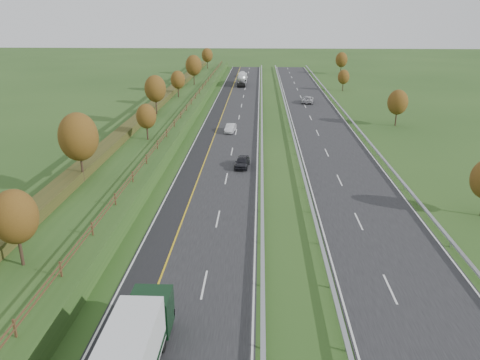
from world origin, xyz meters
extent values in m
plane|color=#264819|center=(8.00, 55.00, 0.00)|extent=(400.00, 400.00, 0.00)
cube|color=black|center=(0.00, 60.00, 0.02)|extent=(10.50, 200.00, 0.04)
cube|color=black|center=(16.50, 60.00, 0.02)|extent=(10.50, 200.00, 0.04)
cube|color=black|center=(-3.75, 60.00, 0.02)|extent=(3.00, 200.00, 0.04)
cube|color=silver|center=(-5.05, 60.00, 0.05)|extent=(0.15, 200.00, 0.01)
cube|color=gold|center=(-2.25, 60.00, 0.05)|extent=(0.15, 200.00, 0.01)
cube|color=silver|center=(5.05, 60.00, 0.05)|extent=(0.15, 200.00, 0.01)
cube|color=silver|center=(11.45, 60.00, 0.05)|extent=(0.15, 200.00, 0.01)
cube|color=silver|center=(21.55, 60.00, 0.05)|extent=(0.15, 200.00, 0.01)
cube|color=silver|center=(1.25, 11.00, 0.05)|extent=(0.15, 4.00, 0.01)
cube|color=silver|center=(15.25, 11.00, 0.05)|extent=(0.15, 4.00, 0.01)
cube|color=silver|center=(1.25, 23.00, 0.05)|extent=(0.15, 4.00, 0.01)
cube|color=silver|center=(15.25, 23.00, 0.05)|extent=(0.15, 4.00, 0.01)
cube|color=silver|center=(1.25, 35.00, 0.05)|extent=(0.15, 4.00, 0.01)
cube|color=silver|center=(15.25, 35.00, 0.05)|extent=(0.15, 4.00, 0.01)
cube|color=silver|center=(1.25, 47.00, 0.05)|extent=(0.15, 4.00, 0.01)
cube|color=silver|center=(15.25, 47.00, 0.05)|extent=(0.15, 4.00, 0.01)
cube|color=silver|center=(1.25, 59.00, 0.05)|extent=(0.15, 4.00, 0.01)
cube|color=silver|center=(15.25, 59.00, 0.05)|extent=(0.15, 4.00, 0.01)
cube|color=silver|center=(1.25, 71.00, 0.05)|extent=(0.15, 4.00, 0.01)
cube|color=silver|center=(15.25, 71.00, 0.05)|extent=(0.15, 4.00, 0.01)
cube|color=silver|center=(1.25, 83.00, 0.05)|extent=(0.15, 4.00, 0.01)
cube|color=silver|center=(15.25, 83.00, 0.05)|extent=(0.15, 4.00, 0.01)
cube|color=silver|center=(1.25, 95.00, 0.05)|extent=(0.15, 4.00, 0.01)
cube|color=silver|center=(15.25, 95.00, 0.05)|extent=(0.15, 4.00, 0.01)
cube|color=silver|center=(1.25, 107.00, 0.05)|extent=(0.15, 4.00, 0.01)
cube|color=silver|center=(15.25, 107.00, 0.05)|extent=(0.15, 4.00, 0.01)
cube|color=silver|center=(1.25, 119.00, 0.05)|extent=(0.15, 4.00, 0.01)
cube|color=silver|center=(15.25, 119.00, 0.05)|extent=(0.15, 4.00, 0.01)
cube|color=silver|center=(1.25, 131.00, 0.05)|extent=(0.15, 4.00, 0.01)
cube|color=silver|center=(15.25, 131.00, 0.05)|extent=(0.15, 4.00, 0.01)
cube|color=silver|center=(1.25, 143.00, 0.05)|extent=(0.15, 4.00, 0.01)
cube|color=silver|center=(15.25, 143.00, 0.05)|extent=(0.15, 4.00, 0.01)
cube|color=silver|center=(1.25, 155.00, 0.05)|extent=(0.15, 4.00, 0.01)
cube|color=silver|center=(15.25, 155.00, 0.05)|extent=(0.15, 4.00, 0.01)
cube|color=#264819|center=(-13.00, 60.00, 1.00)|extent=(12.00, 200.00, 2.00)
cube|color=#313817|center=(-15.00, 60.00, 2.55)|extent=(2.20, 180.00, 1.10)
cube|color=#422B19|center=(-8.50, 60.00, 2.55)|extent=(0.08, 184.00, 0.10)
cube|color=#422B19|center=(-8.50, 60.00, 2.95)|extent=(0.08, 184.00, 0.10)
cube|color=#422B19|center=(-8.50, 2.00, 2.60)|extent=(0.12, 0.12, 1.20)
cube|color=#422B19|center=(-8.50, 8.50, 2.60)|extent=(0.12, 0.12, 1.20)
cube|color=#422B19|center=(-8.50, 15.00, 2.60)|extent=(0.12, 0.12, 1.20)
cube|color=#422B19|center=(-8.50, 21.50, 2.60)|extent=(0.12, 0.12, 1.20)
cube|color=#422B19|center=(-8.50, 28.00, 2.60)|extent=(0.12, 0.12, 1.20)
cube|color=#422B19|center=(-8.50, 34.50, 2.60)|extent=(0.12, 0.12, 1.20)
cube|color=#422B19|center=(-8.50, 41.00, 2.60)|extent=(0.12, 0.12, 1.20)
cube|color=#422B19|center=(-8.50, 47.50, 2.60)|extent=(0.12, 0.12, 1.20)
cube|color=#422B19|center=(-8.50, 54.00, 2.60)|extent=(0.12, 0.12, 1.20)
cube|color=#422B19|center=(-8.50, 60.50, 2.60)|extent=(0.12, 0.12, 1.20)
cube|color=#422B19|center=(-8.50, 67.00, 2.60)|extent=(0.12, 0.12, 1.20)
cube|color=#422B19|center=(-8.50, 73.50, 2.60)|extent=(0.12, 0.12, 1.20)
cube|color=#422B19|center=(-8.50, 80.00, 2.60)|extent=(0.12, 0.12, 1.20)
cube|color=#422B19|center=(-8.50, 86.50, 2.60)|extent=(0.12, 0.12, 1.20)
cube|color=#422B19|center=(-8.50, 93.00, 2.60)|extent=(0.12, 0.12, 1.20)
cube|color=#422B19|center=(-8.50, 99.50, 2.60)|extent=(0.12, 0.12, 1.20)
cube|color=#422B19|center=(-8.50, 106.00, 2.60)|extent=(0.12, 0.12, 1.20)
cube|color=#422B19|center=(-8.50, 112.50, 2.60)|extent=(0.12, 0.12, 1.20)
cube|color=#422B19|center=(-8.50, 119.00, 2.60)|extent=(0.12, 0.12, 1.20)
cube|color=#422B19|center=(-8.50, 125.50, 2.60)|extent=(0.12, 0.12, 1.20)
cube|color=#422B19|center=(-8.50, 132.00, 2.60)|extent=(0.12, 0.12, 1.20)
cube|color=#422B19|center=(-8.50, 138.50, 2.60)|extent=(0.12, 0.12, 1.20)
cube|color=#422B19|center=(-8.50, 145.00, 2.60)|extent=(0.12, 0.12, 1.20)
cube|color=#422B19|center=(-8.50, 151.50, 2.60)|extent=(0.12, 0.12, 1.20)
cube|color=#94979C|center=(5.70, 60.00, 0.62)|extent=(0.32, 200.00, 0.18)
cube|color=#94979C|center=(5.70, 4.00, 0.28)|extent=(0.10, 0.14, 0.56)
cube|color=#94979C|center=(5.70, 11.00, 0.28)|extent=(0.10, 0.14, 0.56)
cube|color=#94979C|center=(5.70, 18.00, 0.28)|extent=(0.10, 0.14, 0.56)
cube|color=#94979C|center=(5.70, 25.00, 0.28)|extent=(0.10, 0.14, 0.56)
cube|color=#94979C|center=(5.70, 32.00, 0.28)|extent=(0.10, 0.14, 0.56)
cube|color=#94979C|center=(5.70, 39.00, 0.28)|extent=(0.10, 0.14, 0.56)
cube|color=#94979C|center=(5.70, 46.00, 0.28)|extent=(0.10, 0.14, 0.56)
cube|color=#94979C|center=(5.70, 53.00, 0.28)|extent=(0.10, 0.14, 0.56)
cube|color=#94979C|center=(5.70, 60.00, 0.28)|extent=(0.10, 0.14, 0.56)
cube|color=#94979C|center=(5.70, 67.00, 0.28)|extent=(0.10, 0.14, 0.56)
cube|color=#94979C|center=(5.70, 74.00, 0.28)|extent=(0.10, 0.14, 0.56)
cube|color=#94979C|center=(5.70, 81.00, 0.28)|extent=(0.10, 0.14, 0.56)
cube|color=#94979C|center=(5.70, 88.00, 0.28)|extent=(0.10, 0.14, 0.56)
cube|color=#94979C|center=(5.70, 95.00, 0.28)|extent=(0.10, 0.14, 0.56)
cube|color=#94979C|center=(5.70, 102.00, 0.28)|extent=(0.10, 0.14, 0.56)
cube|color=#94979C|center=(5.70, 109.00, 0.28)|extent=(0.10, 0.14, 0.56)
cube|color=#94979C|center=(5.70, 116.00, 0.28)|extent=(0.10, 0.14, 0.56)
cube|color=#94979C|center=(5.70, 123.00, 0.28)|extent=(0.10, 0.14, 0.56)
cube|color=#94979C|center=(5.70, 130.00, 0.28)|extent=(0.10, 0.14, 0.56)
cube|color=#94979C|center=(5.70, 137.00, 0.28)|extent=(0.10, 0.14, 0.56)
cube|color=#94979C|center=(5.70, 144.00, 0.28)|extent=(0.10, 0.14, 0.56)
cube|color=#94979C|center=(5.70, 151.00, 0.28)|extent=(0.10, 0.14, 0.56)
cube|color=#94979C|center=(5.70, 158.00, 0.28)|extent=(0.10, 0.14, 0.56)
cube|color=#94979C|center=(10.80, 60.00, 0.62)|extent=(0.32, 200.00, 0.18)
cube|color=#94979C|center=(10.80, 4.00, 0.28)|extent=(0.10, 0.14, 0.56)
cube|color=#94979C|center=(10.80, 11.00, 0.28)|extent=(0.10, 0.14, 0.56)
cube|color=#94979C|center=(10.80, 18.00, 0.28)|extent=(0.10, 0.14, 0.56)
cube|color=#94979C|center=(10.80, 25.00, 0.28)|extent=(0.10, 0.14, 0.56)
cube|color=#94979C|center=(10.80, 32.00, 0.28)|extent=(0.10, 0.14, 0.56)
cube|color=#94979C|center=(10.80, 39.00, 0.28)|extent=(0.10, 0.14, 0.56)
cube|color=#94979C|center=(10.80, 46.00, 0.28)|extent=(0.10, 0.14, 0.56)
cube|color=#94979C|center=(10.80, 53.00, 0.28)|extent=(0.10, 0.14, 0.56)
cube|color=#94979C|center=(10.80, 60.00, 0.28)|extent=(0.10, 0.14, 0.56)
cube|color=#94979C|center=(10.80, 67.00, 0.28)|extent=(0.10, 0.14, 0.56)
cube|color=#94979C|center=(10.80, 74.00, 0.28)|extent=(0.10, 0.14, 0.56)
cube|color=#94979C|center=(10.80, 81.00, 0.28)|extent=(0.10, 0.14, 0.56)
cube|color=#94979C|center=(10.80, 88.00, 0.28)|extent=(0.10, 0.14, 0.56)
cube|color=#94979C|center=(10.80, 95.00, 0.28)|extent=(0.10, 0.14, 0.56)
cube|color=#94979C|center=(10.80, 102.00, 0.28)|extent=(0.10, 0.14, 0.56)
cube|color=#94979C|center=(10.80, 109.00, 0.28)|extent=(0.10, 0.14, 0.56)
cube|color=#94979C|center=(10.80, 116.00, 0.28)|extent=(0.10, 0.14, 0.56)
cube|color=#94979C|center=(10.80, 123.00, 0.28)|extent=(0.10, 0.14, 0.56)
cube|color=#94979C|center=(10.80, 130.00, 0.28)|extent=(0.10, 0.14, 0.56)
cube|color=#94979C|center=(10.80, 137.00, 0.28)|extent=(0.10, 0.14, 0.56)
cube|color=#94979C|center=(10.80, 144.00, 0.28)|extent=(0.10, 0.14, 0.56)
cube|color=#94979C|center=(10.80, 151.00, 0.28)|extent=(0.10, 0.14, 0.56)
cube|color=#94979C|center=(10.80, 158.00, 0.28)|extent=(0.10, 0.14, 0.56)
cube|color=#94979C|center=(22.30, 60.00, 0.62)|extent=(0.32, 200.00, 0.18)
cube|color=#94979C|center=(22.30, 18.00, 0.28)|extent=(0.10, 0.14, 0.56)
cube|color=#94979C|center=(22.30, 32.00, 0.28)|extent=(0.10, 0.14, 0.56)
cube|color=#94979C|center=(22.30, 46.00, 0.28)|extent=(0.10, 0.14, 0.56)
cube|color=#94979C|center=(22.30, 60.00, 0.28)|extent=(0.10, 0.14, 0.56)
cube|color=#94979C|center=(22.30, 74.00, 0.28)|extent=(0.10, 0.14, 0.56)
cube|color=#94979C|center=(22.30, 88.00, 0.28)|extent=(0.10, 0.14, 0.56)
cube|color=#94979C|center=(22.30, 102.00, 0.28)|extent=(0.10, 0.14, 0.56)
cube|color=#94979C|center=(22.30, 116.00, 0.28)|extent=(0.10, 0.14, 0.56)
cube|color=#94979C|center=(22.30, 130.00, 0.28)|extent=(0.10, 0.14, 0.56)
cube|color=#94979C|center=(22.30, 144.00, 0.28)|extent=(0.10, 0.14, 0.56)
cube|color=#94979C|center=(22.30, 158.00, 0.28)|extent=(0.10, 0.14, 0.56)
cylinder|color=#2D2116|center=(-12.00, 10.00, 3.21)|extent=(0.24, 0.24, 2.43)
ellipsoid|color=#543512|center=(-12.00, 10.00, 5.89)|extent=(3.24, 3.24, 4.05)
cylinder|color=#2D2116|center=(-14.00, 28.00, 3.58)|extent=(0.24, 0.24, 3.15)
ellipsoid|color=#543512|center=(-14.00, 28.00, 7.04)|extent=(4.20, 4.20, 5.25)
cylinder|color=#2D2116|center=(-11.00, 46.00, 3.08)|extent=(0.24, 0.24, 2.16)
ellipsoid|color=#543512|center=(-11.00, 46.00, 5.46)|extent=(2.88, 2.88, 3.60)
cylinder|color=#2D2116|center=(-13.50, 64.00, 3.44)|extent=(0.24, 0.24, 2.88)
ellipsoid|color=#543512|center=(-13.50, 64.00, 6.61)|extent=(3.84, 3.84, 4.80)
cylinder|color=#2D2116|center=(-12.50, 82.00, 3.17)|extent=(0.24, 0.24, 2.34)
ellipsoid|color=#543512|center=(-12.50, 82.00, 5.74)|extent=(3.12, 3.12, 3.90)
cylinder|color=#2D2116|center=(-11.50, 100.00, 3.53)|extent=(0.24, 0.24, 3.06)
ellipsoid|color=#543512|center=(-11.50, 100.00, 6.90)|extent=(4.08, 4.08, 5.10)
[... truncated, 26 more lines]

